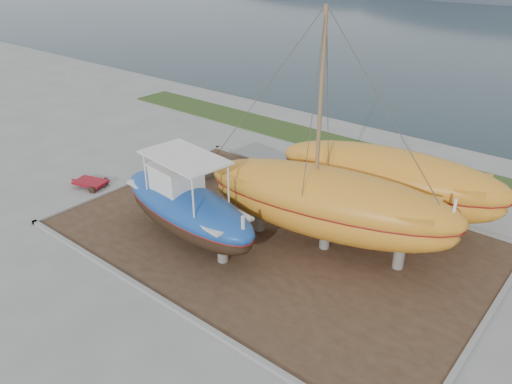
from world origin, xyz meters
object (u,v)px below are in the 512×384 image
Objects in this scene: orange_sailboat at (332,140)px; orange_bare_hull at (387,187)px; white_dinghy at (189,164)px; red_trailer at (91,184)px; blue_caique at (186,199)px.

orange_sailboat reaches higher than orange_bare_hull.
white_dinghy is 5.33m from red_trailer.
blue_caique is 0.75× the size of orange_sailboat.
orange_sailboat is 1.04× the size of orange_bare_hull.
orange_sailboat is 13.93m from red_trailer.
orange_bare_hull is (10.82, 2.04, 1.12)m from white_dinghy.
orange_sailboat is 4.29× the size of red_trailer.
blue_caique is at bearing -58.68° from white_dinghy.
blue_caique is 6.55m from orange_sailboat.
orange_bare_hull is at bearing 56.93° from blue_caique.
red_trailer is at bearing -178.97° from orange_sailboat.
red_trailer is (-12.80, -2.81, -4.72)m from orange_sailboat.
orange_sailboat is at bearing -112.24° from orange_bare_hull.
red_trailer is (-2.84, -4.49, -0.45)m from white_dinghy.
blue_caique reaches higher than white_dinghy.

